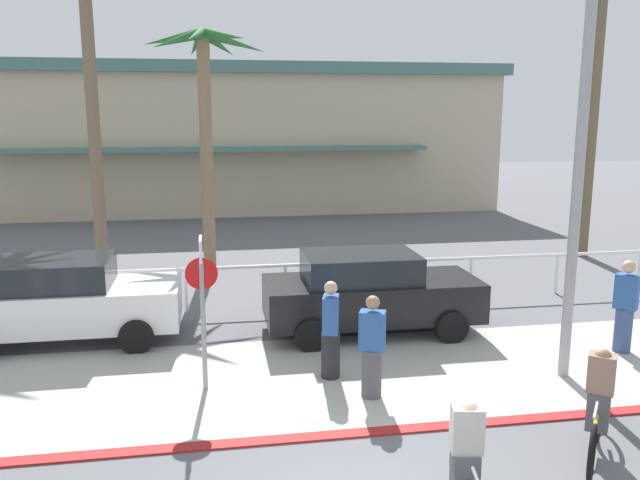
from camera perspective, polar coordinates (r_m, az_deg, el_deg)
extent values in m
plane|color=#5B5B60|center=(16.78, -3.64, -4.40)|extent=(80.00, 80.00, 0.00)
cube|color=#ADAAA0|center=(11.34, -0.49, -12.16)|extent=(44.00, 4.00, 0.02)
cube|color=maroon|center=(9.56, 1.50, -16.81)|extent=(44.00, 0.24, 0.03)
cube|color=#BCAD8E|center=(33.37, -9.43, 8.58)|extent=(25.98, 10.53, 6.14)
cube|color=#47706B|center=(33.39, -9.62, 14.28)|extent=(26.58, 11.13, 0.50)
cube|color=#47706B|center=(27.62, -9.35, 7.92)|extent=(18.19, 1.20, 0.16)
cylinder|color=white|center=(15.08, -3.09, -2.25)|extent=(18.35, 0.08, 0.08)
cylinder|color=white|center=(15.40, -20.34, -4.59)|extent=(0.08, 0.08, 1.00)
cylinder|color=white|center=(15.13, -11.76, -4.39)|extent=(0.08, 0.08, 1.00)
cylinder|color=white|center=(15.21, -3.07, -4.09)|extent=(0.08, 0.08, 1.00)
cylinder|color=white|center=(15.62, 5.34, -3.71)|extent=(0.08, 0.08, 1.00)
cylinder|color=white|center=(16.35, 13.14, -3.28)|extent=(0.08, 0.08, 1.00)
cylinder|color=white|center=(17.35, 20.16, -2.84)|extent=(0.08, 0.08, 1.00)
cylinder|color=white|center=(18.59, 26.32, -2.43)|extent=(0.08, 0.08, 1.00)
cylinder|color=gray|center=(10.72, -10.25, -7.50)|extent=(0.08, 0.08, 2.20)
cube|color=white|center=(10.38, -10.49, -0.79)|extent=(0.04, 0.56, 0.36)
cylinder|color=red|center=(10.47, -10.42, -2.93)|extent=(0.52, 0.03, 0.52)
cylinder|color=#9EA0A5|center=(11.39, 21.93, 6.61)|extent=(0.18, 0.18, 7.50)
cylinder|color=#756047|center=(20.01, -19.40, 10.33)|extent=(0.36, 0.36, 8.84)
cylinder|color=#846B4C|center=(18.79, -9.98, 7.43)|extent=(0.36, 0.36, 6.65)
cone|color=#2D6B33|center=(18.86, -7.58, 16.88)|extent=(1.81, 0.32, 0.79)
cone|color=#2D6B33|center=(19.39, -8.96, 16.68)|extent=(1.18, 1.37, 0.79)
cone|color=#2D6B33|center=(19.66, -10.85, 16.58)|extent=(0.70, 1.78, 0.78)
cone|color=#2D6B33|center=(19.28, -12.90, 16.92)|extent=(1.85, 1.11, 0.58)
cone|color=#2D6B33|center=(18.55, -12.44, 16.85)|extent=(1.54, 0.96, 0.77)
cone|color=#2D6B33|center=(18.08, -10.93, 17.25)|extent=(0.68, 1.70, 0.67)
cone|color=#2D6B33|center=(18.19, -8.56, 17.41)|extent=(1.36, 1.59, 0.59)
cylinder|color=brown|center=(21.87, 22.93, 10.39)|extent=(0.36, 0.36, 9.05)
cube|color=white|center=(13.82, -21.43, -5.44)|extent=(4.40, 1.80, 0.80)
cube|color=#1E2328|center=(13.71, -22.65, -2.73)|extent=(2.29, 1.58, 0.56)
cylinder|color=black|center=(14.57, -15.16, -5.85)|extent=(0.66, 0.22, 0.66)
cylinder|color=black|center=(12.87, -15.90, -8.18)|extent=(0.66, 0.22, 0.66)
cylinder|color=black|center=(15.12, -25.89, -5.99)|extent=(0.66, 0.22, 0.66)
cube|color=black|center=(13.45, 4.58, -5.13)|extent=(4.40, 1.80, 0.80)
cube|color=#1E2328|center=(13.22, 3.57, -2.36)|extent=(2.29, 1.58, 0.56)
cylinder|color=black|center=(14.78, 9.02, -5.35)|extent=(0.66, 0.22, 0.66)
cylinder|color=black|center=(13.17, 11.52, -7.52)|extent=(0.66, 0.22, 0.66)
cylinder|color=black|center=(14.16, -1.91, -5.96)|extent=(0.66, 0.22, 0.66)
cylinder|color=black|center=(12.46, -0.78, -8.37)|extent=(0.66, 0.22, 0.66)
torus|color=black|center=(8.23, 11.98, -19.54)|extent=(0.20, 0.72, 0.72)
cylinder|color=#197F7A|center=(7.87, 12.48, -19.83)|extent=(0.18, 0.69, 0.35)
cylinder|color=#197F7A|center=(7.75, 12.64, -19.74)|extent=(0.05, 0.05, 0.44)
cube|color=#4C4C51|center=(7.72, 12.66, -19.36)|extent=(0.34, 0.37, 0.52)
cube|color=#B7B2A8|center=(7.47, 12.84, -15.92)|extent=(0.38, 0.32, 0.52)
sphere|color=beige|center=(7.37, 12.92, -14.33)|extent=(0.22, 0.22, 0.22)
torus|color=black|center=(9.15, 22.86, -16.89)|extent=(0.48, 0.61, 0.72)
torus|color=black|center=(10.14, 23.41, -14.09)|extent=(0.48, 0.61, 0.72)
cylinder|color=gold|center=(9.77, 23.32, -14.09)|extent=(0.46, 0.58, 0.35)
cylinder|color=gold|center=(9.23, 23.13, -14.62)|extent=(0.27, 0.34, 0.07)
cylinder|color=gold|center=(9.65, 23.31, -13.94)|extent=(0.05, 0.05, 0.44)
cylinder|color=silver|center=(8.95, 23.16, -13.62)|extent=(0.33, 0.42, 0.04)
cube|color=#4C4C51|center=(9.63, 23.34, -13.61)|extent=(0.42, 0.42, 0.52)
cube|color=#93705B|center=(9.43, 23.59, -10.73)|extent=(0.43, 0.41, 0.52)
sphere|color=#9E7556|center=(9.35, 23.70, -9.42)|extent=(0.22, 0.22, 0.22)
cylinder|color=#384C7A|center=(13.66, 25.16, -7.25)|extent=(0.45, 0.45, 0.86)
cube|color=#2D5699|center=(13.45, 25.43, -4.14)|extent=(0.46, 0.47, 0.67)
sphere|color=#D6A884|center=(13.34, 25.61, -2.14)|extent=(0.24, 0.24, 0.24)
cylinder|color=#4C4C51|center=(10.56, 4.58, -11.66)|extent=(0.42, 0.42, 0.82)
cube|color=#2D5699|center=(10.30, 4.64, -7.95)|extent=(0.47, 0.39, 0.63)
sphere|color=#9E7556|center=(10.16, 4.68, -5.52)|extent=(0.22, 0.22, 0.22)
cylinder|color=#232326|center=(11.24, 0.94, -10.13)|extent=(0.39, 0.39, 0.83)
cube|color=#2D5699|center=(11.00, 0.95, -6.57)|extent=(0.35, 0.45, 0.64)
sphere|color=#D6A884|center=(10.86, 0.96, -4.25)|extent=(0.23, 0.23, 0.23)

